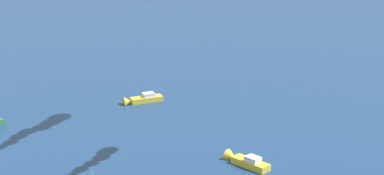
% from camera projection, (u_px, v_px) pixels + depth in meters
% --- Properties ---
extents(motorboat_near_centre, '(11.26, 3.52, 3.22)m').
position_uv_depth(motorboat_near_centre, '(245.00, 161.00, 167.11)').
color(motorboat_near_centre, gold).
rests_on(motorboat_near_centre, ground_plane).
extents(motorboat_far_port, '(6.22, 10.94, 3.09)m').
position_uv_depth(motorboat_far_port, '(141.00, 99.00, 206.78)').
color(motorboat_far_port, gold).
rests_on(motorboat_far_port, ground_plane).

